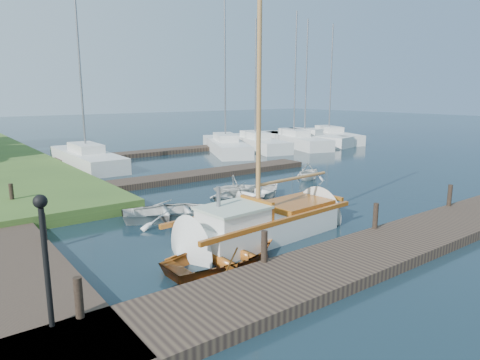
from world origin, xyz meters
TOP-DOWN VIEW (x-y plane):
  - ground at (0.00, 0.00)m, footprint 160.00×160.00m
  - near_dock at (0.00, -6.00)m, footprint 18.00×2.20m
  - far_dock at (2.00, 6.50)m, footprint 14.00×1.60m
  - pontoon at (10.00, 16.00)m, footprint 30.00×1.60m
  - mooring_post_0 at (-7.50, -5.00)m, footprint 0.16×0.16m
  - mooring_post_1 at (-3.00, -5.00)m, footprint 0.16×0.16m
  - mooring_post_2 at (1.50, -5.00)m, footprint 0.16×0.16m
  - mooring_post_3 at (6.00, -5.00)m, footprint 0.16×0.16m
  - mooring_post_4 at (-7.00, 0.00)m, footprint 0.16×0.16m
  - mooring_post_5 at (-7.00, 5.00)m, footprint 0.16×0.16m
  - lamp_post at (-8.00, -5.00)m, footprint 0.24×0.24m
  - sailboat at (-1.09, -2.83)m, footprint 7.27×2.48m
  - dinghy at (-3.45, -3.98)m, footprint 3.50×2.56m
  - tender_a at (-2.59, 0.60)m, footprint 4.10×3.50m
  - tender_b at (1.21, 1.90)m, footprint 2.48×2.32m
  - tender_c at (1.50, 1.13)m, footprint 4.23×3.43m
  - tender_d at (6.48, 2.66)m, footprint 2.41×2.24m
  - marina_boat_0 at (-1.46, 13.81)m, footprint 2.26×8.70m
  - marina_boat_3 at (9.08, 13.94)m, footprint 5.72×9.16m
  - marina_boat_4 at (12.08, 14.06)m, footprint 4.14×8.84m
  - marina_boat_5 at (16.12, 13.81)m, footprint 4.94×9.87m
  - marina_boat_6 at (17.40, 13.79)m, footprint 3.94×8.58m
  - marina_boat_7 at (21.21, 14.39)m, footprint 5.20×9.19m

SIDE VIEW (x-z plane):
  - ground at x=0.00m, z-range 0.00..0.00m
  - near_dock at x=0.00m, z-range 0.00..0.30m
  - far_dock at x=2.00m, z-range 0.00..0.30m
  - pontoon at x=10.00m, z-range 0.00..0.30m
  - sailboat at x=-1.09m, z-range -4.57..5.26m
  - dinghy at x=-3.45m, z-range 0.00..0.71m
  - tender_a at x=-2.59m, z-range 0.00..0.72m
  - tender_c at x=1.50m, z-range 0.00..0.77m
  - tender_d at x=6.48m, z-range 0.00..1.04m
  - tender_b at x=1.21m, z-range 0.00..1.06m
  - marina_boat_4 at x=12.08m, z-range -4.45..5.57m
  - marina_boat_7 at x=21.21m, z-range -4.68..5.81m
  - marina_boat_5 at x=16.12m, z-range -4.91..6.04m
  - marina_boat_6 at x=17.40m, z-range -4.67..5.80m
  - marina_boat_3 at x=9.08m, z-range -5.46..6.61m
  - marina_boat_0 at x=-1.46m, z-range -5.37..6.52m
  - mooring_post_0 at x=-7.50m, z-range 0.30..1.10m
  - mooring_post_1 at x=-3.00m, z-range 0.30..1.10m
  - mooring_post_2 at x=1.50m, z-range 0.30..1.10m
  - mooring_post_3 at x=6.00m, z-range 0.30..1.10m
  - mooring_post_4 at x=-7.00m, z-range 0.30..1.10m
  - mooring_post_5 at x=-7.00m, z-range 0.30..1.10m
  - lamp_post at x=-8.00m, z-range 0.65..3.09m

